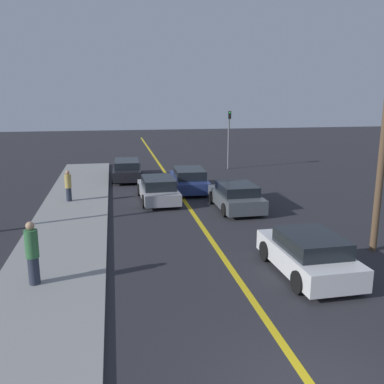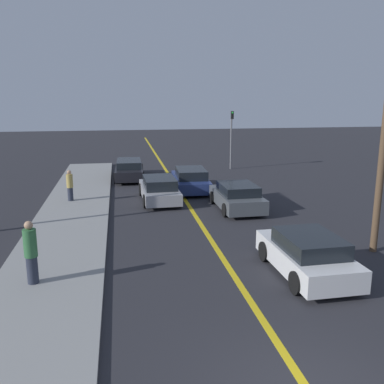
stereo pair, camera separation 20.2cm
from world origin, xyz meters
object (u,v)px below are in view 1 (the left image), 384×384
object	(u,v)px
car_parked_left_lot	(189,180)
pedestrian_mid_group	(68,186)
car_near_right_lane	(308,254)
car_far_distant	(158,189)
pedestrian_near_curb	(32,253)
traffic_light	(229,134)
utility_pole	(381,171)
car_oncoming_far	(127,169)
car_ahead_center	(236,197)

from	to	relation	value
car_parked_left_lot	pedestrian_mid_group	xyz separation A→B (m)	(-6.45, -1.84, 0.29)
car_near_right_lane	car_far_distant	size ratio (longest dim) A/B	0.93
pedestrian_near_curb	traffic_light	bearing A→B (deg)	59.71
pedestrian_mid_group	utility_pole	distance (m)	14.34
pedestrian_near_curb	car_near_right_lane	bearing A→B (deg)	-3.46
car_oncoming_far	pedestrian_near_curb	size ratio (longest dim) A/B	2.63
car_oncoming_far	traffic_light	xyz separation A→B (m)	(7.45, 2.43, 1.94)
car_parked_left_lot	pedestrian_near_curb	bearing A→B (deg)	-116.97
pedestrian_mid_group	car_ahead_center	bearing A→B (deg)	-17.95
car_near_right_lane	car_parked_left_lot	distance (m)	12.19
car_far_distant	traffic_light	distance (m)	10.78
car_far_distant	pedestrian_mid_group	world-z (taller)	pedestrian_mid_group
car_near_right_lane	car_ahead_center	size ratio (longest dim) A/B	1.02
utility_pole	car_ahead_center	bearing A→B (deg)	117.36
car_far_distant	pedestrian_near_curb	xyz separation A→B (m)	(-4.52, -9.45, 0.44)
car_oncoming_far	pedestrian_mid_group	bearing A→B (deg)	-115.78
car_ahead_center	traffic_light	bearing A→B (deg)	76.02
pedestrian_near_curb	utility_pole	distance (m)	11.40
car_near_right_lane	car_parked_left_lot	size ratio (longest dim) A/B	0.90
car_near_right_lane	car_far_distant	xyz separation A→B (m)	(-3.53, 9.94, -0.02)
car_near_right_lane	car_ahead_center	distance (m)	7.68
car_near_right_lane	pedestrian_mid_group	size ratio (longest dim) A/B	2.56
car_oncoming_far	pedestrian_near_curb	distance (m)	16.02
car_parked_left_lot	car_near_right_lane	bearing A→B (deg)	-80.45
car_oncoming_far	traffic_light	bearing A→B (deg)	19.83
car_ahead_center	pedestrian_near_curb	distance (m)	10.77
car_near_right_lane	car_far_distant	world-z (taller)	car_near_right_lane
car_near_right_lane	utility_pole	size ratio (longest dim) A/B	0.70
car_near_right_lane	car_oncoming_far	xyz separation A→B (m)	(-4.90, 16.19, -0.01)
car_far_distant	traffic_light	world-z (taller)	traffic_light
car_ahead_center	car_far_distant	world-z (taller)	same
car_far_distant	car_oncoming_far	size ratio (longest dim) A/B	0.89
car_ahead_center	car_near_right_lane	bearing A→B (deg)	-90.33
pedestrian_near_curb	car_far_distant	bearing A→B (deg)	64.46
car_far_distant	car_ahead_center	bearing A→B (deg)	-34.31
traffic_light	car_far_distant	bearing A→B (deg)	-124.99
car_near_right_lane	car_parked_left_lot	bearing A→B (deg)	95.81
traffic_light	car_near_right_lane	bearing A→B (deg)	-97.80
car_far_distant	pedestrian_mid_group	xyz separation A→B (m)	(-4.46, 0.32, 0.30)
car_near_right_lane	utility_pole	world-z (taller)	utility_pole
car_parked_left_lot	utility_pole	size ratio (longest dim) A/B	0.78
car_parked_left_lot	car_oncoming_far	xyz separation A→B (m)	(-3.36, 4.10, -0.00)
utility_pole	car_parked_left_lot	bearing A→B (deg)	113.91
car_ahead_center	car_far_distant	size ratio (longest dim) A/B	0.92
car_parked_left_lot	traffic_light	distance (m)	7.95
car_ahead_center	car_parked_left_lot	bearing A→B (deg)	108.07
pedestrian_near_curb	utility_pole	xyz separation A→B (m)	(11.22, 0.98, 1.80)
car_near_right_lane	pedestrian_near_curb	size ratio (longest dim) A/B	2.18
car_ahead_center	pedestrian_mid_group	size ratio (longest dim) A/B	2.52
car_far_distant	car_oncoming_far	distance (m)	6.40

